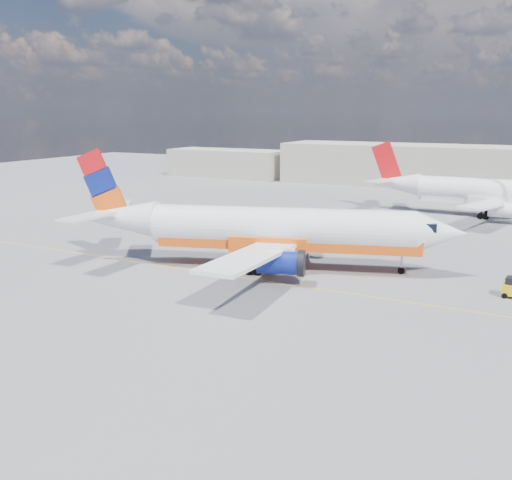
% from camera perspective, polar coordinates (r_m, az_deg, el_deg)
% --- Properties ---
extents(ground, '(240.00, 240.00, 0.00)m').
position_cam_1_polar(ground, '(46.77, 0.68, -5.28)').
color(ground, slate).
rests_on(ground, ground).
extents(taxi_line, '(70.00, 0.15, 0.01)m').
position_cam_1_polar(taxi_line, '(49.34, 2.24, -4.31)').
color(taxi_line, yellow).
rests_on(taxi_line, ground).
extents(terminal_main, '(70.00, 14.00, 8.00)m').
position_cam_1_polar(terminal_main, '(116.21, 19.93, 6.85)').
color(terminal_main, '#A69E8F').
rests_on(terminal_main, ground).
extents(terminal_annex, '(26.00, 10.00, 6.00)m').
position_cam_1_polar(terminal_annex, '(129.74, -2.90, 7.69)').
color(terminal_annex, '#A69E8F').
rests_on(terminal_annex, ground).
extents(main_jet, '(36.66, 27.89, 11.11)m').
position_cam_1_polar(main_jet, '(53.11, 1.36, 1.06)').
color(main_jet, white).
rests_on(main_jet, ground).
extents(second_jet, '(33.73, 26.69, 10.23)m').
position_cam_1_polar(second_jet, '(85.76, 22.70, 4.37)').
color(second_jet, white).
rests_on(second_jet, ground).
extents(traffic_cone, '(0.35, 0.35, 0.49)m').
position_cam_1_polar(traffic_cone, '(54.19, -5.88, -2.54)').
color(traffic_cone, white).
rests_on(traffic_cone, ground).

